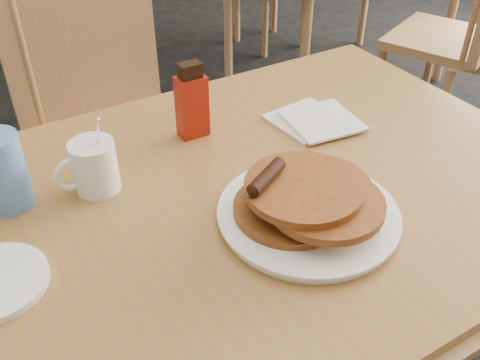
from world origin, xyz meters
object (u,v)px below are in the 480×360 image
Objects in this scene: chair_main_far at (102,99)px; chair_neighbor_near at (471,22)px; pancake_plate at (308,205)px; syrup_bottle at (192,103)px; blue_tumbler at (3,172)px; coffee_mug at (93,166)px; main_table at (235,209)px.

chair_main_far is 1.04× the size of chair_neighbor_near.
pancake_plate is 0.36m from syrup_bottle.
syrup_bottle reaches higher than blue_tumbler.
chair_main_far is at bearing 88.80° from coffee_mug.
chair_neighbor_near is 1.57m from syrup_bottle.
main_table is 1.38× the size of chair_main_far.
chair_main_far reaches higher than main_table.
blue_tumbler is at bearing -119.77° from chair_main_far.
main_table is 4.40× the size of pancake_plate.
blue_tumbler is (-0.41, 0.33, 0.04)m from pancake_plate.
main_table is at bearing -95.93° from syrup_bottle.
coffee_mug is at bearing -16.41° from blue_tumbler.
pancake_plate is (0.04, -0.89, 0.17)m from chair_main_far.
chair_main_far reaches higher than coffee_mug.
chair_neighbor_near reaches higher than coffee_mug.
syrup_bottle is at bearing 34.92° from coffee_mug.
pancake_plate is at bearing -83.46° from chair_main_far.
chair_neighbor_near is 1.82m from coffee_mug.
syrup_bottle is at bearing 93.58° from pancake_plate.
chair_main_far reaches higher than pancake_plate.
blue_tumbler is (-0.35, 0.20, 0.11)m from main_table.
pancake_plate is 0.39m from coffee_mug.
chair_neighbor_near is at bearing -2.57° from chair_main_far.
main_table is 8.45× the size of syrup_bottle.
blue_tumbler is at bearing 172.07° from chair_neighbor_near.
syrup_bottle reaches higher than pancake_plate.
main_table is 0.16m from pancake_plate.
main_table is 0.28m from coffee_mug.
main_table is at bearing -29.59° from blue_tumbler.
chair_main_far is 6.13× the size of syrup_bottle.
syrup_bottle is 1.16× the size of blue_tumbler.
syrup_bottle reaches higher than coffee_mug.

